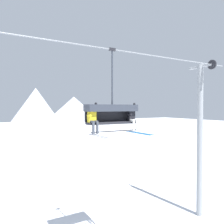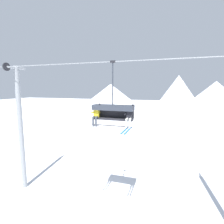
% 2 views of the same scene
% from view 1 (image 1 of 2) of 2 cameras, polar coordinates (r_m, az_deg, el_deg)
% --- Properties ---
extents(mountain_peak_central, '(16.01, 16.01, 11.55)m').
position_cam_1_polar(mountain_peak_central, '(56.98, -19.27, 0.14)').
color(mountain_peak_central, white).
rests_on(mountain_peak_central, ground_plane).
extents(mountain_peak_east, '(21.68, 21.68, 9.74)m').
position_cam_1_polar(mountain_peak_east, '(61.65, -9.93, -0.58)').
color(mountain_peak_east, white).
rests_on(mountain_peak_east, ground_plane).
extents(lift_tower_far, '(0.36, 1.88, 9.59)m').
position_cam_1_polar(lift_tower_far, '(14.76, 22.02, -5.98)').
color(lift_tower_far, gray).
rests_on(lift_tower_far, ground_plane).
extents(lift_cable, '(16.44, 0.05, 0.05)m').
position_cam_1_polar(lift_cable, '(9.66, -2.33, 16.35)').
color(lift_cable, gray).
extents(chairlift_chair, '(2.40, 0.74, 3.61)m').
position_cam_1_polar(chairlift_chair, '(9.60, -0.17, 0.35)').
color(chairlift_chair, '#232328').
extents(skier_yellow, '(0.48, 1.70, 1.34)m').
position_cam_1_polar(skier_yellow, '(8.97, -4.95, -1.61)').
color(skier_yellow, yellow).
extents(skier_black, '(0.48, 1.70, 1.34)m').
position_cam_1_polar(skier_black, '(9.96, 5.39, -1.33)').
color(skier_black, black).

